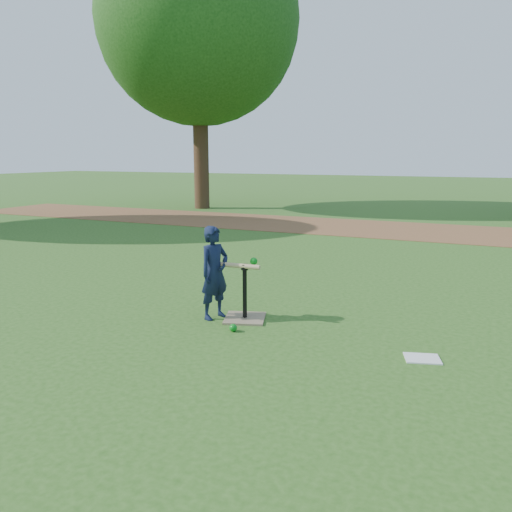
% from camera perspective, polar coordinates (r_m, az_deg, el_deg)
% --- Properties ---
extents(ground, '(80.00, 80.00, 0.00)m').
position_cam_1_polar(ground, '(5.59, -4.10, -6.93)').
color(ground, '#285116').
rests_on(ground, ground).
extents(dirt_strip, '(24.00, 3.00, 0.01)m').
position_cam_1_polar(dirt_strip, '(12.55, 12.19, 3.16)').
color(dirt_strip, brown).
rests_on(dirt_strip, ground).
extents(child, '(0.35, 0.43, 1.02)m').
position_cam_1_polar(child, '(5.42, -4.77, -1.91)').
color(child, '#111933').
rests_on(child, ground).
extents(wiffle_ball_ground, '(0.08, 0.08, 0.08)m').
position_cam_1_polar(wiffle_ball_ground, '(5.12, -2.62, -8.19)').
color(wiffle_ball_ground, '#0B7F18').
rests_on(wiffle_ball_ground, ground).
extents(clipboard, '(0.35, 0.30, 0.01)m').
position_cam_1_polar(clipboard, '(4.71, 18.48, -11.05)').
color(clipboard, silver).
rests_on(clipboard, ground).
extents(batting_tee, '(0.54, 0.54, 0.61)m').
position_cam_1_polar(batting_tee, '(5.46, -1.28, -6.13)').
color(batting_tee, '#837053').
rests_on(batting_tee, ground).
extents(swing_action, '(0.63, 0.17, 0.12)m').
position_cam_1_polar(swing_action, '(5.37, -2.41, -0.95)').
color(swing_action, tan).
rests_on(swing_action, ground).
extents(tree_left, '(6.40, 6.40, 9.08)m').
position_cam_1_polar(tree_left, '(17.45, -6.62, 24.98)').
color(tree_left, '#382316').
rests_on(tree_left, ground).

